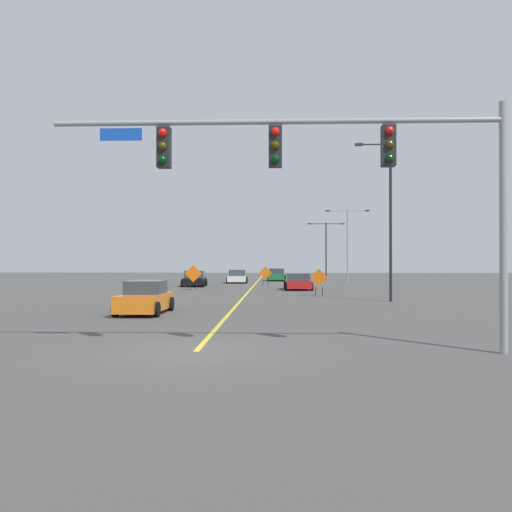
{
  "coord_description": "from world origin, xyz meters",
  "views": [
    {
      "loc": [
        2.07,
        -13.65,
        2.37
      ],
      "look_at": [
        0.65,
        23.82,
        2.65
      ],
      "focal_mm": 37.32,
      "sensor_mm": 36.0,
      "label": 1
    }
  ],
  "objects_px": {
    "street_lamp_mid_right": "(326,244)",
    "car_red_mid": "(298,282)",
    "traffic_signal_assembly": "(335,162)",
    "street_lamp_near_left": "(347,238)",
    "street_lamp_mid_left": "(388,214)",
    "construction_sign_right_lane": "(319,279)",
    "car_black_distant": "(195,279)",
    "construction_sign_median_far": "(193,274)",
    "car_green_near": "(277,275)",
    "car_white_far": "(237,277)",
    "car_orange_passing": "(145,299)",
    "construction_sign_left_lane": "(265,274)"
  },
  "relations": [
    {
      "from": "street_lamp_mid_right",
      "to": "car_red_mid",
      "type": "xyz_separation_m",
      "value": [
        -4.48,
        -24.09,
        -3.7
      ]
    },
    {
      "from": "traffic_signal_assembly",
      "to": "street_lamp_near_left",
      "type": "bearing_deg",
      "value": 81.97
    },
    {
      "from": "street_lamp_mid_left",
      "to": "street_lamp_near_left",
      "type": "bearing_deg",
      "value": 87.74
    },
    {
      "from": "street_lamp_mid_right",
      "to": "construction_sign_right_lane",
      "type": "distance_m",
      "value": 31.42
    },
    {
      "from": "car_black_distant",
      "to": "car_red_mid",
      "type": "relative_size",
      "value": 0.97
    },
    {
      "from": "street_lamp_near_left",
      "to": "car_black_distant",
      "type": "xyz_separation_m",
      "value": [
        -14.71,
        -7.45,
        -3.96
      ]
    },
    {
      "from": "construction_sign_right_lane",
      "to": "construction_sign_median_far",
      "type": "height_order",
      "value": "construction_sign_median_far"
    },
    {
      "from": "car_green_near",
      "to": "car_red_mid",
      "type": "bearing_deg",
      "value": -84.79
    },
    {
      "from": "car_white_far",
      "to": "car_green_near",
      "type": "relative_size",
      "value": 1.0
    },
    {
      "from": "traffic_signal_assembly",
      "to": "construction_sign_median_far",
      "type": "xyz_separation_m",
      "value": [
        -8.1,
        28.37,
        -3.65
      ]
    },
    {
      "from": "traffic_signal_assembly",
      "to": "car_black_distant",
      "type": "bearing_deg",
      "value": 104.62
    },
    {
      "from": "street_lamp_near_left",
      "to": "car_white_far",
      "type": "height_order",
      "value": "street_lamp_near_left"
    },
    {
      "from": "car_red_mid",
      "to": "construction_sign_median_far",
      "type": "bearing_deg",
      "value": -177.5
    },
    {
      "from": "car_orange_passing",
      "to": "car_green_near",
      "type": "relative_size",
      "value": 0.98
    },
    {
      "from": "construction_sign_median_far",
      "to": "car_orange_passing",
      "type": "height_order",
      "value": "construction_sign_median_far"
    },
    {
      "from": "construction_sign_median_far",
      "to": "traffic_signal_assembly",
      "type": "bearing_deg",
      "value": -74.06
    },
    {
      "from": "street_lamp_mid_right",
      "to": "car_red_mid",
      "type": "bearing_deg",
      "value": -100.54
    },
    {
      "from": "construction_sign_left_lane",
      "to": "car_black_distant",
      "type": "relative_size",
      "value": 0.46
    },
    {
      "from": "construction_sign_left_lane",
      "to": "car_white_far",
      "type": "height_order",
      "value": "construction_sign_left_lane"
    },
    {
      "from": "car_green_near",
      "to": "construction_sign_left_lane",
      "type": "bearing_deg",
      "value": -95.22
    },
    {
      "from": "car_black_distant",
      "to": "car_white_far",
      "type": "bearing_deg",
      "value": 65.32
    },
    {
      "from": "construction_sign_right_lane",
      "to": "construction_sign_left_lane",
      "type": "bearing_deg",
      "value": 105.71
    },
    {
      "from": "street_lamp_mid_right",
      "to": "car_white_far",
      "type": "xyz_separation_m",
      "value": [
        -10.25,
        -11.59,
        -3.7
      ]
    },
    {
      "from": "construction_sign_median_far",
      "to": "car_red_mid",
      "type": "relative_size",
      "value": 0.49
    },
    {
      "from": "construction_sign_median_far",
      "to": "car_red_mid",
      "type": "distance_m",
      "value": 8.36
    },
    {
      "from": "street_lamp_mid_left",
      "to": "construction_sign_median_far",
      "type": "distance_m",
      "value": 17.72
    },
    {
      "from": "car_white_far",
      "to": "car_red_mid",
      "type": "relative_size",
      "value": 1.02
    },
    {
      "from": "street_lamp_near_left",
      "to": "car_red_mid",
      "type": "distance_m",
      "value": 14.46
    },
    {
      "from": "street_lamp_mid_left",
      "to": "construction_sign_median_far",
      "type": "height_order",
      "value": "street_lamp_mid_left"
    },
    {
      "from": "construction_sign_right_lane",
      "to": "car_white_far",
      "type": "height_order",
      "value": "construction_sign_right_lane"
    },
    {
      "from": "car_red_mid",
      "to": "car_green_near",
      "type": "height_order",
      "value": "car_green_near"
    },
    {
      "from": "car_white_far",
      "to": "car_green_near",
      "type": "bearing_deg",
      "value": 54.34
    },
    {
      "from": "car_orange_passing",
      "to": "car_red_mid",
      "type": "xyz_separation_m",
      "value": [
        7.54,
        19.09,
        -0.04
      ]
    },
    {
      "from": "construction_sign_median_far",
      "to": "car_green_near",
      "type": "relative_size",
      "value": 0.48
    },
    {
      "from": "street_lamp_mid_left",
      "to": "car_orange_passing",
      "type": "bearing_deg",
      "value": -149.17
    },
    {
      "from": "car_orange_passing",
      "to": "car_black_distant",
      "type": "bearing_deg",
      "value": 93.66
    },
    {
      "from": "car_black_distant",
      "to": "car_green_near",
      "type": "xyz_separation_m",
      "value": [
        7.43,
        12.96,
        0.01
      ]
    },
    {
      "from": "traffic_signal_assembly",
      "to": "construction_sign_median_far",
      "type": "height_order",
      "value": "traffic_signal_assembly"
    },
    {
      "from": "car_black_distant",
      "to": "construction_sign_right_lane",
      "type": "bearing_deg",
      "value": -50.21
    },
    {
      "from": "traffic_signal_assembly",
      "to": "construction_sign_right_lane",
      "type": "distance_m",
      "value": 22.11
    },
    {
      "from": "car_orange_passing",
      "to": "construction_sign_median_far",
      "type": "bearing_deg",
      "value": 92.42
    },
    {
      "from": "street_lamp_mid_left",
      "to": "car_green_near",
      "type": "bearing_deg",
      "value": 101.86
    },
    {
      "from": "street_lamp_mid_right",
      "to": "car_green_near",
      "type": "bearing_deg",
      "value": -136.32
    },
    {
      "from": "car_white_far",
      "to": "construction_sign_left_lane",
      "type": "bearing_deg",
      "value": -62.63
    },
    {
      "from": "construction_sign_median_far",
      "to": "construction_sign_left_lane",
      "type": "height_order",
      "value": "construction_sign_median_far"
    },
    {
      "from": "car_orange_passing",
      "to": "street_lamp_mid_left",
      "type": "bearing_deg",
      "value": 30.83
    },
    {
      "from": "street_lamp_mid_left",
      "to": "car_orange_passing",
      "type": "xyz_separation_m",
      "value": [
        -12.18,
        -7.27,
        -4.35
      ]
    },
    {
      "from": "street_lamp_near_left",
      "to": "car_white_far",
      "type": "relative_size",
      "value": 1.85
    },
    {
      "from": "traffic_signal_assembly",
      "to": "car_red_mid",
      "type": "bearing_deg",
      "value": 89.55
    },
    {
      "from": "car_white_far",
      "to": "car_green_near",
      "type": "height_order",
      "value": "car_green_near"
    }
  ]
}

